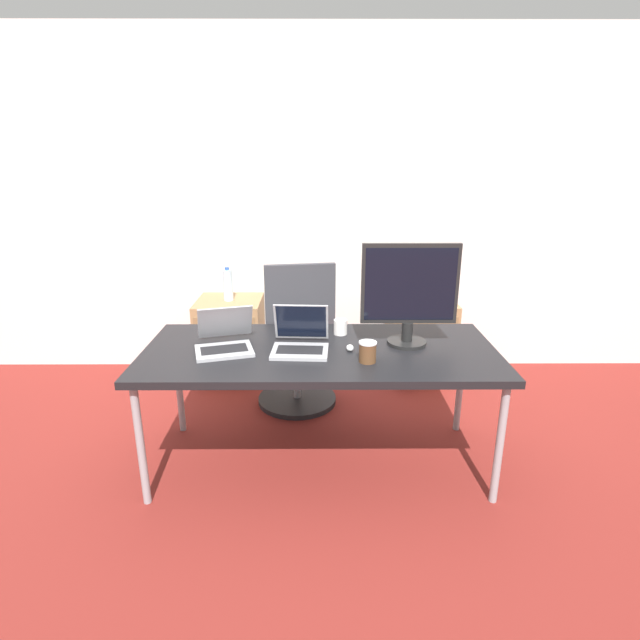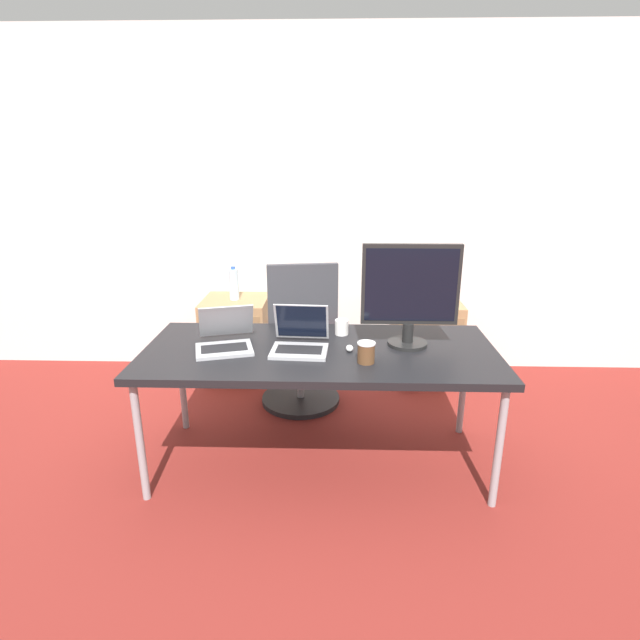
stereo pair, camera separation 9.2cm
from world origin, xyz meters
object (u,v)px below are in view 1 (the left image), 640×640
object	(u,v)px
office_chair	(298,354)
coffee_cup_brown	(368,352)
coffee_cup_white	(340,327)
laptop_right	(225,341)
cabinet_left	(231,339)
cabinet_right	(420,339)
monitor	(409,293)
mouse	(350,348)
water_bottle	(228,285)
laptop_left	(300,341)

from	to	relation	value
office_chair	coffee_cup_brown	distance (m)	1.01
coffee_cup_white	coffee_cup_brown	bearing A→B (deg)	-74.04
office_chair	laptop_right	world-z (taller)	office_chair
office_chair	cabinet_left	distance (m)	0.75
cabinet_right	monitor	world-z (taller)	monitor
cabinet_right	mouse	distance (m)	1.43
office_chair	monitor	size ratio (longest dim) A/B	1.91
cabinet_left	water_bottle	size ratio (longest dim) A/B	2.46
water_bottle	cabinet_left	bearing A→B (deg)	-90.00
office_chair	coffee_cup_brown	size ratio (longest dim) A/B	9.97
cabinet_right	laptop_left	xyz separation A→B (m)	(-0.90, -1.20, 0.44)
office_chair	mouse	bearing A→B (deg)	-66.28
monitor	mouse	world-z (taller)	monitor
laptop_right	coffee_cup_brown	bearing A→B (deg)	-13.74
office_chair	cabinet_left	bearing A→B (deg)	136.97
office_chair	laptop_left	size ratio (longest dim) A/B	3.39
laptop_left	coffee_cup_brown	bearing A→B (deg)	-26.01
monitor	coffee_cup_white	size ratio (longest dim) A/B	6.37
cabinet_left	monitor	bearing A→B (deg)	-43.52
laptop_left	laptop_right	world-z (taller)	laptop_left
laptop_left	coffee_cup_brown	distance (m)	0.38
laptop_right	water_bottle	bearing A→B (deg)	98.80
office_chair	water_bottle	bearing A→B (deg)	136.85
office_chair	mouse	world-z (taller)	office_chair
cabinet_left	laptop_left	bearing A→B (deg)	-63.74
coffee_cup_white	monitor	bearing A→B (deg)	-24.40
water_bottle	coffee_cup_brown	size ratio (longest dim) A/B	2.42
office_chair	laptop_right	size ratio (longest dim) A/B	2.64
cabinet_right	water_bottle	bearing A→B (deg)	179.92
laptop_right	mouse	xyz separation A→B (m)	(0.67, -0.03, -0.03)
monitor	coffee_cup_brown	bearing A→B (deg)	-133.94
laptop_right	coffee_cup_white	bearing A→B (deg)	19.90
cabinet_right	water_bottle	distance (m)	1.56
monitor	mouse	size ratio (longest dim) A/B	9.25
laptop_right	coffee_cup_white	distance (m)	0.67
water_bottle	office_chair	bearing A→B (deg)	-43.15
laptop_right	laptop_left	bearing A→B (deg)	-2.27
office_chair	monitor	bearing A→B (deg)	-43.93
office_chair	water_bottle	xyz separation A→B (m)	(-0.55, 0.51, 0.36)
cabinet_left	mouse	xyz separation A→B (m)	(0.86, -1.22, 0.40)
cabinet_left	laptop_right	xyz separation A→B (m)	(0.18, -1.18, 0.43)
office_chair	water_bottle	distance (m)	0.83
mouse	coffee_cup_brown	distance (m)	0.17
cabinet_left	monitor	distance (m)	1.76
laptop_left	coffee_cup_white	bearing A→B (deg)	47.45
office_chair	water_bottle	size ratio (longest dim) A/B	4.12
laptop_right	coffee_cup_brown	world-z (taller)	laptop_right
coffee_cup_brown	office_chair	bearing A→B (deg)	114.40
cabinet_left	office_chair	bearing A→B (deg)	-43.03
water_bottle	laptop_right	world-z (taller)	laptop_right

